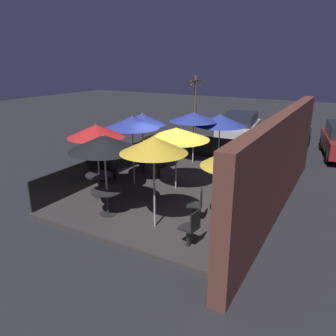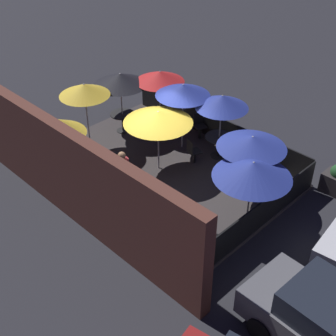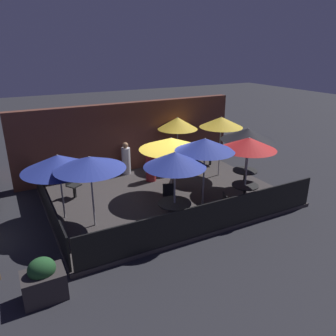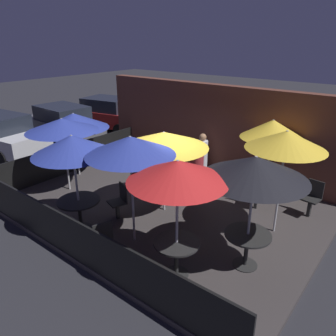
{
  "view_description": "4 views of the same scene",
  "coord_description": "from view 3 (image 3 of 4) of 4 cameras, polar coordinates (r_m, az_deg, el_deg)",
  "views": [
    {
      "loc": [
        9.47,
        4.82,
        4.34
      ],
      "look_at": [
        0.78,
        -0.12,
        1.04
      ],
      "focal_mm": 35.0,
      "sensor_mm": 36.0,
      "label": 1
    },
    {
      "loc": [
        -9.12,
        8.74,
        9.1
      ],
      "look_at": [
        -0.97,
        0.54,
        1.01
      ],
      "focal_mm": 50.0,
      "sensor_mm": 36.0,
      "label": 2
    },
    {
      "loc": [
        -4.94,
        -9.59,
        5.14
      ],
      "look_at": [
        -0.0,
        -0.25,
        1.22
      ],
      "focal_mm": 35.0,
      "sensor_mm": 36.0,
      "label": 3
    },
    {
      "loc": [
        5.01,
        -6.09,
        4.38
      ],
      "look_at": [
        -0.2,
        0.46,
        1.02
      ],
      "focal_mm": 35.0,
      "sensor_mm": 36.0,
      "label": 4
    }
  ],
  "objects": [
    {
      "name": "planter_box",
      "position": [
        7.87,
        -20.86,
        -17.88
      ],
      "size": [
        0.89,
        0.63,
        1.0
      ],
      "color": "#332D2D",
      "rests_on": "ground_plane"
    },
    {
      "name": "fence_front",
      "position": [
        9.47,
        7.61,
        -8.51
      ],
      "size": [
        7.84,
        0.05,
        0.95
      ],
      "color": "black",
      "rests_on": "patio_deck"
    },
    {
      "name": "patio_deck",
      "position": [
        11.92,
        -0.57,
        -4.85
      ],
      "size": [
        8.04,
        5.9,
        0.12
      ],
      "color": "#383333",
      "rests_on": "ground_plane"
    },
    {
      "name": "patio_umbrella_4",
      "position": [
        13.16,
        9.26,
        7.88
      ],
      "size": [
        1.71,
        1.71,
        2.44
      ],
      "color": "#B2B2B7",
      "rests_on": "patio_deck"
    },
    {
      "name": "patio_chair_2",
      "position": [
        11.96,
        -16.3,
        -2.68
      ],
      "size": [
        0.55,
        0.55,
        0.93
      ],
      "rotation": [
        0.0,
        0.0,
        -1.0
      ],
      "color": "black",
      "rests_on": "patio_deck"
    },
    {
      "name": "dining_table_1",
      "position": [
        11.18,
        13.21,
        -3.59
      ],
      "size": [
        0.87,
        0.87,
        0.74
      ],
      "color": "black",
      "rests_on": "patio_deck"
    },
    {
      "name": "building_wall",
      "position": [
        14.17,
        -6.53,
        5.32
      ],
      "size": [
        9.64,
        0.36,
        2.99
      ],
      "color": "brown",
      "rests_on": "ground_plane"
    },
    {
      "name": "patio_umbrella_8",
      "position": [
        9.39,
        -13.48,
        0.88
      ],
      "size": [
        2.03,
        2.03,
        2.16
      ],
      "color": "#B2B2B7",
      "rests_on": "patio_deck"
    },
    {
      "name": "patio_chair_0",
      "position": [
        10.56,
        0.25,
        -5.04
      ],
      "size": [
        0.51,
        0.51,
        0.9
      ],
      "rotation": [
        0.0,
        0.0,
        -1.91
      ],
      "color": "black",
      "rests_on": "patio_deck"
    },
    {
      "name": "patio_umbrella_3",
      "position": [
        11.16,
        0.57,
        4.29
      ],
      "size": [
        2.22,
        2.22,
        2.13
      ],
      "color": "#B2B2B7",
      "rests_on": "patio_deck"
    },
    {
      "name": "patio_umbrella_1",
      "position": [
        10.65,
        13.89,
        4.15
      ],
      "size": [
        1.77,
        1.77,
        2.35
      ],
      "color": "#B2B2B7",
      "rests_on": "patio_deck"
    },
    {
      "name": "patio_umbrella_6",
      "position": [
        10.02,
        6.45,
        4.04
      ],
      "size": [
        1.85,
        1.85,
        2.43
      ],
      "color": "#B2B2B7",
      "rests_on": "patio_deck"
    },
    {
      "name": "ground_plane",
      "position": [
        11.95,
        -0.56,
        -5.11
      ],
      "size": [
        60.0,
        60.0,
        0.0
      ],
      "primitive_type": "plane",
      "color": "#26262B"
    },
    {
      "name": "fence_side_left",
      "position": [
        10.66,
        -20.06,
        -6.22
      ],
      "size": [
        0.05,
        5.7,
        0.95
      ],
      "color": "black",
      "rests_on": "patio_deck"
    },
    {
      "name": "patio_umbrella_5",
      "position": [
        10.14,
        -18.56,
        0.89
      ],
      "size": [
        2.18,
        2.18,
        2.06
      ],
      "color": "#B2B2B7",
      "rests_on": "patio_deck"
    },
    {
      "name": "patio_umbrella_2",
      "position": [
        12.03,
        13.79,
        5.74
      ],
      "size": [
        1.94,
        1.94,
        2.32
      ],
      "color": "#B2B2B7",
      "rests_on": "patio_deck"
    },
    {
      "name": "patio_chair_4",
      "position": [
        9.96,
        9.16,
        -6.79
      ],
      "size": [
        0.51,
        0.51,
        0.94
      ],
      "rotation": [
        0.0,
        0.0,
        2.8
      ],
      "color": "black",
      "rests_on": "patio_deck"
    },
    {
      "name": "patio_umbrella_0",
      "position": [
        9.03,
        1.2,
        1.5
      ],
      "size": [
        1.76,
        1.76,
        2.32
      ],
      "color": "#B2B2B7",
      "rests_on": "patio_deck"
    },
    {
      "name": "patio_chair_1",
      "position": [
        13.82,
        3.99,
        1.28
      ],
      "size": [
        0.51,
        0.51,
        0.94
      ],
      "rotation": [
        0.0,
        0.0,
        -1.22
      ],
      "color": "black",
      "rests_on": "patio_deck"
    },
    {
      "name": "dining_table_2",
      "position": [
        12.48,
        13.22,
        -1.02
      ],
      "size": [
        0.9,
        0.9,
        0.73
      ],
      "color": "black",
      "rests_on": "patio_deck"
    },
    {
      "name": "patio_chair_3",
      "position": [
        14.84,
        7.3,
        2.54
      ],
      "size": [
        0.45,
        0.45,
        0.94
      ],
      "rotation": [
        0.0,
        0.0,
        -1.71
      ],
      "color": "black",
      "rests_on": "patio_deck"
    },
    {
      "name": "patio_umbrella_7",
      "position": [
        14.13,
        1.69,
        7.79
      ],
      "size": [
        1.72,
        1.72,
        2.2
      ],
      "color": "#B2B2B7",
      "rests_on": "patio_deck"
    },
    {
      "name": "dining_table_0",
      "position": [
        9.61,
        1.14,
        -6.89
      ],
      "size": [
        0.97,
        0.97,
        0.77
      ],
      "color": "black",
      "rests_on": "patio_deck"
    },
    {
      "name": "patron_1",
      "position": [
        12.89,
        -3.02,
        0.36
      ],
      "size": [
        0.56,
        0.56,
        1.37
      ],
      "rotation": [
        0.0,
        0.0,
        3.84
      ],
      "color": "maroon",
      "rests_on": "patio_deck"
    },
    {
      "name": "patron_0",
      "position": [
        13.72,
        -7.32,
        1.48
      ],
      "size": [
        0.47,
        0.47,
        1.36
      ],
      "rotation": [
        0.0,
        0.0,
        1.18
      ],
      "color": "silver",
      "rests_on": "patio_deck"
    }
  ]
}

